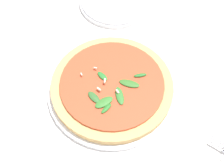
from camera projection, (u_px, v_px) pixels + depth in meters
name	position (u px, v px, depth m)	size (l,w,h in m)	color
ground_plane	(99.00, 99.00, 0.74)	(6.00, 6.00, 0.00)	silver
pizza_arugula_main	(112.00, 87.00, 0.74)	(0.31, 0.31, 0.05)	white
side_plate_white	(115.00, 1.00, 0.91)	(0.21, 0.21, 0.02)	white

